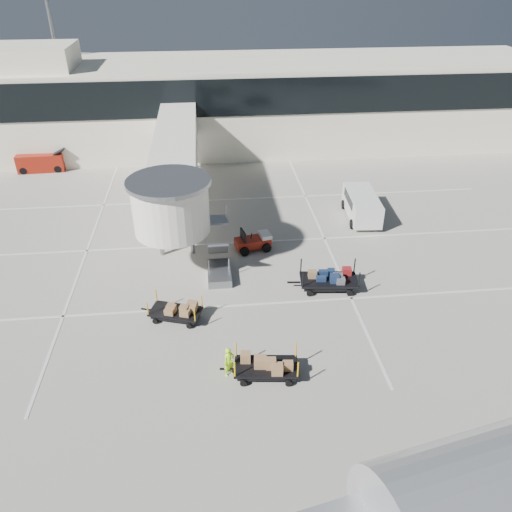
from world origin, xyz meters
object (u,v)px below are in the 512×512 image
at_px(ground_worker, 229,362).
at_px(belt_loader, 42,162).
at_px(minivan, 361,203).
at_px(baggage_tug, 254,242).
at_px(suitcase_cart, 329,281).
at_px(box_cart_near, 270,367).
at_px(box_cart_far, 176,311).

relative_size(ground_worker, belt_loader, 0.36).
distance_m(minivan, belt_loader, 28.56).
bearing_deg(baggage_tug, suitcase_cart, -64.74).
bearing_deg(minivan, ground_worker, -121.01).
xyz_separation_m(suitcase_cart, minivan, (4.46, 8.84, 0.55)).
bearing_deg(box_cart_near, suitcase_cart, 63.21).
height_order(box_cart_near, minivan, minivan).
height_order(box_cart_near, box_cart_far, box_cart_near).
height_order(box_cart_near, belt_loader, belt_loader).
relative_size(baggage_tug, belt_loader, 0.57).
height_order(box_cart_far, ground_worker, ground_worker).
relative_size(minivan, belt_loader, 1.15).
xyz_separation_m(suitcase_cart, box_cart_near, (-4.30, -6.63, -0.02)).
bearing_deg(belt_loader, minivan, -27.72).
relative_size(baggage_tug, box_cart_far, 0.74).
bearing_deg(belt_loader, suitcase_cart, -47.03).
bearing_deg(baggage_tug, box_cart_near, -104.59).
bearing_deg(box_cart_far, ground_worker, -41.46).
relative_size(baggage_tug, box_cart_near, 0.68).
bearing_deg(box_cart_near, minivan, 66.65).
bearing_deg(belt_loader, box_cart_near, -60.85).
distance_m(baggage_tug, suitcase_cart, 6.33).
distance_m(suitcase_cart, box_cart_near, 7.90).
height_order(box_cart_far, minivan, minivan).
xyz_separation_m(minivan, belt_loader, (-25.88, 12.07, -0.33)).
height_order(minivan, belt_loader, belt_loader).
bearing_deg(belt_loader, ground_worker, -63.45).
distance_m(suitcase_cart, box_cart_far, 8.96).
distance_m(suitcase_cart, ground_worker, 8.84).
relative_size(baggage_tug, ground_worker, 1.60).
bearing_deg(suitcase_cart, box_cart_near, -117.32).
bearing_deg(baggage_tug, belt_loader, 125.23).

